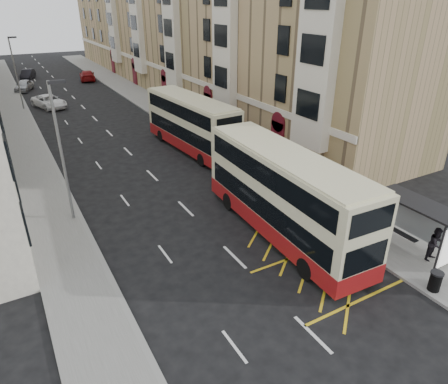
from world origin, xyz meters
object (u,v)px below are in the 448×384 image
street_lamp_near (61,146)px  litter_bin (435,281)px  street_lamp_far (16,70)px  double_decker_rear (191,124)px  pedestrian_far (364,230)px  white_van (49,101)px  pedestrian_mid (436,244)px  double_decker_front (283,194)px  car_dark (28,74)px  car_silver (24,85)px  bus_shelter (425,218)px  car_red (87,76)px

street_lamp_near → litter_bin: (12.70, -14.72, -3.99)m
street_lamp_far → litter_bin: street_lamp_far is taller
street_lamp_far → double_decker_rear: (11.35, -22.43, -2.30)m
double_decker_rear → pedestrian_far: size_ratio=6.63×
white_van → double_decker_rear: bearing=-85.9°
street_lamp_near → pedestrian_mid: 20.14m
double_decker_front → street_lamp_near: bearing=145.6°
street_lamp_far → car_dark: size_ratio=1.76×
litter_bin → car_silver: (-11.55, 56.44, 0.12)m
pedestrian_far → street_lamp_far: bearing=-69.0°
bus_shelter → litter_bin: (-1.99, -2.33, -1.49)m
street_lamp_near → car_silver: bearing=88.4°
pedestrian_mid → white_van: bearing=99.5°
bus_shelter → double_decker_front: size_ratio=0.35×
litter_bin → pedestrian_far: 4.21m
street_lamp_near → double_decker_front: street_lamp_near is taller
street_lamp_near → litter_bin: size_ratio=8.37×
street_lamp_far → white_van: (2.82, -0.40, -3.88)m
car_dark → car_red: car_red is taller
street_lamp_near → street_lamp_far: bearing=90.0°
white_van → bus_shelter: bearing=-91.2°
street_lamp_near → car_silver: (1.15, 41.72, -3.87)m
car_dark → double_decker_front: bearing=-65.9°
pedestrian_mid → car_dark: pedestrian_mid is taller
double_decker_rear → car_dark: 44.97m
pedestrian_far → car_red: 55.98m
double_decker_front → pedestrian_mid: size_ratio=6.87×
bus_shelter → street_lamp_far: size_ratio=0.53×
double_decker_front → bus_shelter: bearing=-43.7°
street_lamp_far → white_van: size_ratio=1.48×
litter_bin → car_red: 60.17m
double_decker_rear → street_lamp_far: bearing=112.7°
bus_shelter → double_decker_rear: (-3.34, 19.96, 0.20)m
bus_shelter → street_lamp_near: (-14.69, 12.39, 2.50)m
double_decker_rear → white_van: size_ratio=2.16×
car_silver → litter_bin: bearing=-57.3°
litter_bin → pedestrian_mid: bearing=36.2°
bus_shelter → car_dark: (-12.08, 64.05, -1.39)m
car_silver → car_dark: car_silver is taller
bus_shelter → car_dark: bus_shelter is taller
litter_bin → car_silver: size_ratio=0.21×
pedestrian_mid → pedestrian_far: pedestrian_mid is taller
pedestrian_far → white_van: bearing=-72.6°
double_decker_front → pedestrian_far: double_decker_front is taller
car_silver → car_red: car_red is taller
street_lamp_far → car_red: size_ratio=1.46×
double_decker_front → car_dark: 59.41m
pedestrian_mid → car_silver: bearing=97.8°
white_van → car_dark: 22.06m
car_dark → street_lamp_near: bearing=-75.7°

